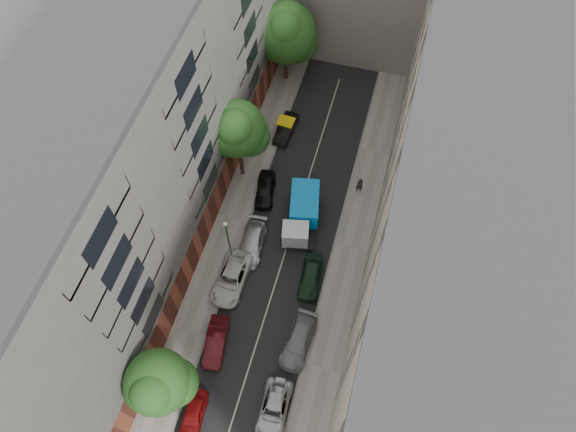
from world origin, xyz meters
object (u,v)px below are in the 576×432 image
(tree_near, at_px, (158,384))
(tree_far, at_px, (286,35))
(car_left_2, at_px, (231,278))
(tree_mid, at_px, (238,131))
(car_left_1, at_px, (216,342))
(car_left_0, at_px, (193,415))
(lamp_post, at_px, (228,238))
(car_left_4, at_px, (265,189))
(car_right_0, at_px, (274,409))
(pedestrian, at_px, (360,185))
(car_right_2, at_px, (310,277))
(tarp_truck, at_px, (302,213))
(car_right_1, at_px, (299,341))
(car_left_3, at_px, (252,242))
(car_left_5, at_px, (286,128))

(tree_near, xyz_separation_m, tree_far, (-0.77, 34.48, 0.69))
(car_left_2, bearing_deg, tree_mid, 104.31)
(car_left_1, height_order, tree_near, tree_near)
(car_left_2, relative_size, tree_far, 0.59)
(car_left_0, distance_m, car_left_1, 5.61)
(tree_near, xyz_separation_m, tree_mid, (-1.38, 21.22, 1.20))
(tree_near, relative_size, lamp_post, 1.19)
(car_left_4, bearing_deg, car_left_0, -98.01)
(car_right_0, bearing_deg, pedestrian, 81.50)
(car_right_2, distance_m, pedestrian, 10.34)
(car_right_2, bearing_deg, tree_near, -126.50)
(car_left_2, bearing_deg, tree_far, 95.70)
(tarp_truck, relative_size, car_left_2, 1.22)
(car_left_0, distance_m, tree_mid, 22.91)
(pedestrian, bearing_deg, car_right_0, 64.03)
(tree_near, distance_m, pedestrian, 24.75)
(car_left_0, height_order, tree_far, tree_far)
(car_right_0, distance_m, lamp_post, 13.49)
(car_left_2, bearing_deg, tarp_truck, 61.21)
(car_left_4, bearing_deg, car_right_2, -59.88)
(car_left_0, relative_size, car_right_2, 0.89)
(tree_near, bearing_deg, car_left_0, -18.73)
(tarp_truck, xyz_separation_m, lamp_post, (-4.80, -5.35, 2.58))
(car_right_1, relative_size, tree_mid, 0.52)
(car_left_1, height_order, car_right_1, car_right_1)
(car_right_0, distance_m, tree_far, 34.60)
(car_left_0, height_order, car_right_2, car_right_2)
(tree_near, distance_m, lamp_post, 12.40)
(car_left_0, bearing_deg, car_right_2, 61.66)
(car_left_0, distance_m, lamp_post, 13.52)
(lamp_post, bearing_deg, car_right_2, -0.53)
(car_left_0, bearing_deg, car_left_3, 85.61)
(car_left_1, height_order, tree_mid, tree_mid)
(car_left_1, xyz_separation_m, lamp_post, (-1.17, 7.39, 3.42))
(car_left_1, bearing_deg, tarp_truck, 65.58)
(tree_far, bearing_deg, car_left_4, -82.02)
(car_right_2, distance_m, tree_mid, 13.92)
(car_right_0, bearing_deg, car_right_1, 82.51)
(car_left_1, relative_size, car_left_5, 1.03)
(car_left_2, distance_m, pedestrian, 14.72)
(car_left_1, relative_size, tree_near, 0.55)
(car_left_1, xyz_separation_m, car_left_2, (-0.57, 5.44, 0.03))
(car_left_2, height_order, pedestrian, pedestrian)
(tarp_truck, bearing_deg, car_left_0, -112.30)
(car_right_0, bearing_deg, tree_mid, 111.43)
(tarp_truck, distance_m, tree_mid, 9.09)
(car_left_0, distance_m, car_left_3, 14.80)
(car_left_5, height_order, tree_mid, tree_mid)
(car_left_3, bearing_deg, car_left_4, 91.06)
(car_left_1, distance_m, car_right_0, 6.85)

